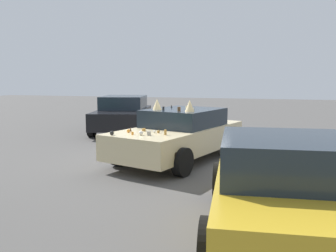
% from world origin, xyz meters
% --- Properties ---
extents(ground_plane, '(60.00, 60.00, 0.00)m').
position_xyz_m(ground_plane, '(0.00, 0.00, 0.00)').
color(ground_plane, '#514F4C').
extents(art_car_decorated, '(4.66, 2.97, 1.63)m').
position_xyz_m(art_car_decorated, '(0.05, -0.02, 0.69)').
color(art_car_decorated, beige).
rests_on(art_car_decorated, ground).
extents(parked_sedan_near_left, '(4.56, 2.72, 1.44)m').
position_xyz_m(parked_sedan_near_left, '(4.32, 3.43, 0.73)').
color(parked_sedan_near_left, black).
rests_on(parked_sedan_near_left, ground).
extents(parked_sedan_far_right, '(4.30, 2.32, 1.41)m').
position_xyz_m(parked_sedan_far_right, '(-4.12, -2.51, 0.70)').
color(parked_sedan_far_right, gold).
rests_on(parked_sedan_far_right, ground).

